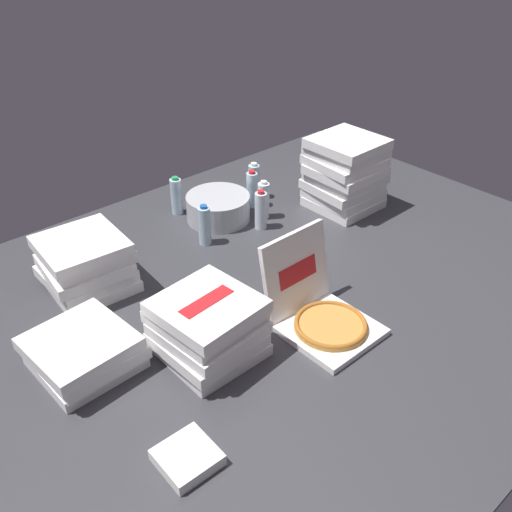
{
  "coord_description": "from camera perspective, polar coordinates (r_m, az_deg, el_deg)",
  "views": [
    {
      "loc": [
        -1.4,
        -1.46,
        1.51
      ],
      "look_at": [
        -0.0,
        0.1,
        0.14
      ],
      "focal_mm": 39.77,
      "sensor_mm": 36.0,
      "label": 1
    }
  ],
  "objects": [
    {
      "name": "ice_bucket",
      "position": [
        3.04,
        -3.82,
        4.89
      ],
      "size": [
        0.34,
        0.34,
        0.14
      ],
      "primitive_type": "cylinder",
      "color": "#B7BABF",
      "rests_on": "ground_plane"
    },
    {
      "name": "ground_plane",
      "position": [
        2.53,
        1.59,
        -3.73
      ],
      "size": [
        3.2,
        2.4,
        0.02
      ],
      "primitive_type": "cube",
      "color": "#38383D"
    },
    {
      "name": "water_bottle_5",
      "position": [
        3.15,
        -0.41,
        6.7
      ],
      "size": [
        0.06,
        0.06,
        0.22
      ],
      "color": "silver",
      "rests_on": "ground_plane"
    },
    {
      "name": "water_bottle_3",
      "position": [
        3.24,
        -0.21,
        7.51
      ],
      "size": [
        0.06,
        0.06,
        0.22
      ],
      "color": "silver",
      "rests_on": "ground_plane"
    },
    {
      "name": "pizza_stack_center_near",
      "position": [
        2.21,
        -16.9,
        -9.19
      ],
      "size": [
        0.38,
        0.37,
        0.15
      ],
      "color": "white",
      "rests_on": "ground_plane"
    },
    {
      "name": "napkin_pile",
      "position": [
        1.88,
        -6.92,
        -19.47
      ],
      "size": [
        0.18,
        0.18,
        0.04
      ],
      "primitive_type": "cube",
      "rotation": [
        0.0,
        0.0,
        -0.03
      ],
      "color": "white",
      "rests_on": "ground_plane"
    },
    {
      "name": "pizza_stack_left_mid",
      "position": [
        3.14,
        8.93,
        8.21
      ],
      "size": [
        0.38,
        0.37,
        0.4
      ],
      "color": "white",
      "rests_on": "ground_plane"
    },
    {
      "name": "water_bottle_1",
      "position": [
        3.04,
        0.76,
        5.61
      ],
      "size": [
        0.06,
        0.06,
        0.22
      ],
      "color": "white",
      "rests_on": "ground_plane"
    },
    {
      "name": "pizza_stack_right_mid",
      "position": [
        2.14,
        -4.88,
        -7.18
      ],
      "size": [
        0.37,
        0.39,
        0.25
      ],
      "color": "white",
      "rests_on": "ground_plane"
    },
    {
      "name": "water_bottle_0",
      "position": [
        2.82,
        -5.2,
        3.08
      ],
      "size": [
        0.06,
        0.06,
        0.22
      ],
      "color": "silver",
      "rests_on": "ground_plane"
    },
    {
      "name": "open_pizza_box",
      "position": [
        2.31,
        6.48,
        -5.51
      ],
      "size": [
        0.34,
        0.42,
        0.36
      ],
      "color": "white",
      "rests_on": "ground_plane"
    },
    {
      "name": "water_bottle_4",
      "position": [
        2.94,
        0.48,
        4.62
      ],
      "size": [
        0.06,
        0.06,
        0.22
      ],
      "color": "white",
      "rests_on": "ground_plane"
    },
    {
      "name": "water_bottle_2",
      "position": [
        3.11,
        -8.01,
        5.99
      ],
      "size": [
        0.06,
        0.06,
        0.22
      ],
      "color": "silver",
      "rests_on": "ground_plane"
    },
    {
      "name": "pizza_stack_left_near",
      "position": [
        2.59,
        -16.75,
        -0.74
      ],
      "size": [
        0.39,
        0.39,
        0.25
      ],
      "color": "white",
      "rests_on": "ground_plane"
    }
  ]
}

